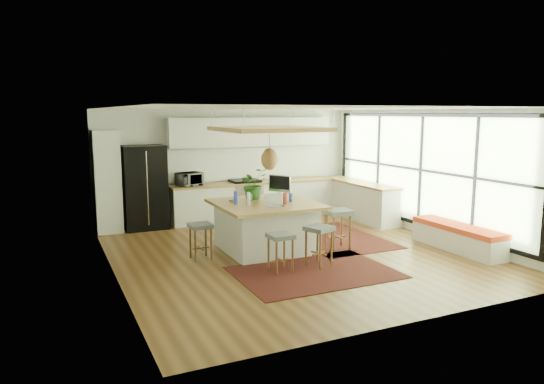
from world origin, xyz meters
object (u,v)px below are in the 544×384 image
fridge (144,188)px  stool_right_front (338,231)px  island (265,226)px  stool_right_back (318,222)px  stool_near_left (280,251)px  stool_left_side (201,240)px  laptop (275,200)px  island_plant (253,187)px  monitor (280,185)px  stool_near_right (319,245)px  microwave (189,178)px

fridge → stool_right_front: bearing=-48.3°
island → stool_right_back: bearing=14.2°
stool_near_left → stool_right_front: size_ratio=0.85×
fridge → stool_left_side: fridge is taller
laptop → stool_right_back: bearing=37.6°
island_plant → stool_left_side: bearing=-157.2°
laptop → stool_right_front: bearing=4.8°
island → stool_right_front: (1.31, -0.51, -0.11)m
stool_right_front → monitor: size_ratio=1.54×
monitor → island_plant: size_ratio=0.81×
stool_left_side → stool_right_back: bearing=8.6°
fridge → island_plant: size_ratio=3.06×
stool_right_front → laptop: 1.49m
stool_left_side → island: bearing=2.7°
stool_right_back → monitor: 1.20m
stool_near_right → laptop: (-0.44, 0.84, 0.70)m
stool_right_back → microwave: size_ratio=1.15×
stool_right_back → laptop: bearing=-149.8°
stool_near_left → laptop: 1.18m
fridge → monitor: fridge is taller
microwave → fridge: bearing=158.3°
laptop → island_plant: size_ratio=0.55×
stool_left_side → laptop: (1.30, -0.39, 0.70)m
laptop → island: bearing=96.7°
stool_right_front → laptop: size_ratio=2.25×
fridge → laptop: bearing=-62.8°
stool_near_left → stool_near_right: (0.76, 0.06, 0.00)m
island → stool_left_side: 1.31m
fridge → stool_right_front: 4.57m
stool_right_back → laptop: 1.72m
stool_right_back → monitor: monitor is taller
stool_right_back → stool_left_side: 2.69m
stool_near_right → microwave: microwave is taller
stool_right_back → stool_left_side: stool_left_side is taller
fridge → stool_near_left: bearing=-72.0°
island → microwave: microwave is taller
stool_near_right → microwave: (-1.14, 4.07, 0.76)m
fridge → stool_near_right: (2.19, -4.11, -0.57)m
stool_right_front → stool_near_left: bearing=-153.0°
stool_near_right → stool_right_front: stool_right_front is taller
fridge → stool_near_right: 4.70m
monitor → microwave: size_ratio=0.88×
island → stool_near_right: size_ratio=2.66×
fridge → island_plant: 2.92m
island → island_plant: size_ratio=2.98×
monitor → laptop: bearing=-66.1°
stool_left_side → stool_near_right: bearing=-35.0°
island_plant → laptop: bearing=-86.9°
fridge → stool_right_front: size_ratio=2.46×
fridge → monitor: bearing=-48.0°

